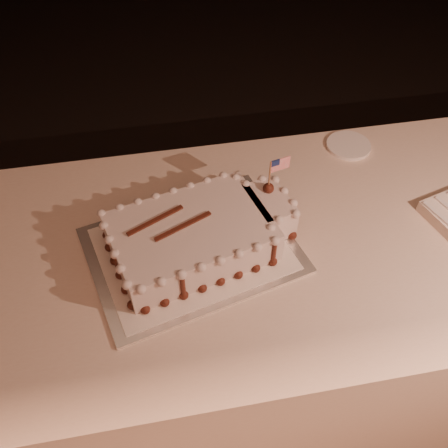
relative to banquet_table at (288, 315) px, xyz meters
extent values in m
cube|color=beige|center=(0.00, 0.00, 0.00)|extent=(2.40, 0.80, 0.75)
cube|color=white|center=(-0.28, 0.00, 0.38)|extent=(0.57, 0.48, 0.01)
cube|color=white|center=(-0.28, 0.00, 0.38)|extent=(0.51, 0.43, 0.00)
cube|color=silver|center=(-0.28, 0.00, 0.43)|extent=(0.42, 0.33, 0.09)
cube|color=silver|center=(-0.08, 0.05, 0.43)|extent=(0.12, 0.16, 0.09)
sphere|color=#552115|center=(-0.41, -0.16, 0.39)|extent=(0.02, 0.02, 0.02)
sphere|color=#552115|center=(-0.36, -0.14, 0.39)|extent=(0.02, 0.02, 0.02)
sphere|color=#552115|center=(-0.32, -0.13, 0.39)|extent=(0.02, 0.02, 0.02)
sphere|color=#552115|center=(-0.28, -0.12, 0.39)|extent=(0.02, 0.02, 0.02)
sphere|color=#552115|center=(-0.23, -0.11, 0.39)|extent=(0.02, 0.02, 0.02)
sphere|color=#552115|center=(-0.19, -0.10, 0.39)|extent=(0.02, 0.02, 0.02)
sphere|color=#552115|center=(-0.14, -0.09, 0.39)|extent=(0.02, 0.02, 0.02)
sphere|color=#552115|center=(-0.10, -0.08, 0.39)|extent=(0.02, 0.02, 0.02)
sphere|color=#552115|center=(-0.10, -0.04, 0.39)|extent=(0.02, 0.02, 0.02)
sphere|color=#552115|center=(-0.07, -0.02, 0.39)|extent=(0.02, 0.02, 0.02)
sphere|color=#552115|center=(-0.03, -0.01, 0.39)|extent=(0.02, 0.02, 0.02)
sphere|color=#552115|center=(-0.03, 0.03, 0.39)|extent=(0.02, 0.02, 0.02)
sphere|color=#552115|center=(-0.04, 0.07, 0.39)|extent=(0.02, 0.02, 0.02)
sphere|color=#552115|center=(-0.05, 0.12, 0.39)|extent=(0.02, 0.02, 0.02)
sphere|color=#552115|center=(-0.08, 0.13, 0.39)|extent=(0.02, 0.02, 0.02)
sphere|color=#552115|center=(-0.13, 0.12, 0.39)|extent=(0.02, 0.02, 0.02)
sphere|color=#552115|center=(-0.15, 0.14, 0.39)|extent=(0.02, 0.02, 0.02)
sphere|color=#552115|center=(-0.18, 0.16, 0.39)|extent=(0.02, 0.02, 0.02)
sphere|color=#552115|center=(-0.22, 0.15, 0.39)|extent=(0.02, 0.02, 0.02)
sphere|color=#552115|center=(-0.26, 0.13, 0.39)|extent=(0.02, 0.02, 0.02)
sphere|color=#552115|center=(-0.31, 0.12, 0.39)|extent=(0.02, 0.02, 0.02)
sphere|color=#552115|center=(-0.35, 0.11, 0.39)|extent=(0.02, 0.02, 0.02)
sphere|color=#552115|center=(-0.40, 0.10, 0.39)|extent=(0.02, 0.02, 0.02)
sphere|color=#552115|center=(-0.44, 0.09, 0.39)|extent=(0.02, 0.02, 0.02)
sphere|color=#552115|center=(-0.49, 0.08, 0.39)|extent=(0.02, 0.02, 0.02)
sphere|color=#552115|center=(-0.48, 0.04, 0.39)|extent=(0.02, 0.02, 0.02)
sphere|color=#552115|center=(-0.47, -0.01, 0.39)|extent=(0.02, 0.02, 0.02)
sphere|color=#552115|center=(-0.46, -0.05, 0.39)|extent=(0.02, 0.02, 0.02)
sphere|color=#552115|center=(-0.45, -0.09, 0.39)|extent=(0.02, 0.02, 0.02)
sphere|color=#552115|center=(-0.44, -0.14, 0.39)|extent=(0.02, 0.02, 0.02)
sphere|color=silver|center=(-0.41, -0.16, 0.47)|extent=(0.02, 0.02, 0.02)
sphere|color=silver|center=(-0.36, -0.14, 0.47)|extent=(0.02, 0.02, 0.02)
sphere|color=silver|center=(-0.32, -0.13, 0.47)|extent=(0.02, 0.02, 0.02)
sphere|color=silver|center=(-0.28, -0.12, 0.47)|extent=(0.02, 0.02, 0.02)
sphere|color=silver|center=(-0.23, -0.11, 0.47)|extent=(0.02, 0.02, 0.02)
sphere|color=silver|center=(-0.19, -0.10, 0.47)|extent=(0.02, 0.02, 0.02)
sphere|color=silver|center=(-0.14, -0.09, 0.47)|extent=(0.02, 0.02, 0.02)
sphere|color=silver|center=(-0.10, -0.08, 0.47)|extent=(0.02, 0.02, 0.02)
sphere|color=silver|center=(-0.10, -0.04, 0.47)|extent=(0.02, 0.02, 0.02)
sphere|color=silver|center=(-0.07, -0.02, 0.47)|extent=(0.02, 0.02, 0.02)
sphere|color=silver|center=(-0.03, -0.01, 0.47)|extent=(0.02, 0.02, 0.02)
sphere|color=silver|center=(-0.03, 0.03, 0.47)|extent=(0.02, 0.02, 0.02)
sphere|color=silver|center=(-0.04, 0.07, 0.47)|extent=(0.02, 0.02, 0.02)
sphere|color=silver|center=(-0.05, 0.12, 0.47)|extent=(0.02, 0.02, 0.02)
sphere|color=silver|center=(-0.08, 0.13, 0.47)|extent=(0.02, 0.02, 0.02)
sphere|color=silver|center=(-0.13, 0.12, 0.47)|extent=(0.02, 0.02, 0.02)
sphere|color=silver|center=(-0.15, 0.14, 0.47)|extent=(0.02, 0.02, 0.02)
sphere|color=silver|center=(-0.18, 0.16, 0.47)|extent=(0.02, 0.02, 0.02)
sphere|color=silver|center=(-0.22, 0.15, 0.47)|extent=(0.02, 0.02, 0.02)
sphere|color=silver|center=(-0.26, 0.13, 0.47)|extent=(0.02, 0.02, 0.02)
sphere|color=silver|center=(-0.31, 0.12, 0.47)|extent=(0.02, 0.02, 0.02)
sphere|color=silver|center=(-0.35, 0.11, 0.47)|extent=(0.02, 0.02, 0.02)
sphere|color=silver|center=(-0.40, 0.10, 0.47)|extent=(0.02, 0.02, 0.02)
sphere|color=silver|center=(-0.44, 0.09, 0.47)|extent=(0.02, 0.02, 0.02)
sphere|color=silver|center=(-0.49, 0.08, 0.47)|extent=(0.02, 0.02, 0.02)
sphere|color=silver|center=(-0.48, 0.04, 0.47)|extent=(0.02, 0.02, 0.02)
sphere|color=silver|center=(-0.47, -0.01, 0.47)|extent=(0.02, 0.02, 0.02)
sphere|color=silver|center=(-0.46, -0.05, 0.47)|extent=(0.02, 0.02, 0.02)
sphere|color=silver|center=(-0.45, -0.09, 0.47)|extent=(0.02, 0.02, 0.02)
sphere|color=silver|center=(-0.44, -0.14, 0.47)|extent=(0.02, 0.02, 0.02)
cylinder|color=#552115|center=(-0.32, -0.13, 0.43)|extent=(0.01, 0.01, 0.08)
sphere|color=#552115|center=(-0.32, -0.13, 0.39)|extent=(0.02, 0.02, 0.02)
cylinder|color=#552115|center=(-0.10, -0.08, 0.43)|extent=(0.01, 0.01, 0.08)
sphere|color=#552115|center=(-0.10, -0.08, 0.39)|extent=(0.02, 0.02, 0.02)
cylinder|color=#552115|center=(-0.04, 0.07, 0.43)|extent=(0.01, 0.01, 0.08)
sphere|color=#552115|center=(-0.04, 0.07, 0.39)|extent=(0.02, 0.02, 0.02)
cylinder|color=#552115|center=(-0.18, 0.16, 0.43)|extent=(0.01, 0.01, 0.08)
sphere|color=#552115|center=(-0.18, 0.16, 0.39)|extent=(0.02, 0.02, 0.02)
cylinder|color=#552115|center=(-0.40, 0.10, 0.43)|extent=(0.01, 0.01, 0.08)
sphere|color=#552115|center=(-0.40, 0.10, 0.39)|extent=(0.02, 0.02, 0.02)
cylinder|color=#552115|center=(-0.46, -0.05, 0.43)|extent=(0.01, 0.01, 0.08)
sphere|color=#552115|center=(-0.46, -0.05, 0.39)|extent=(0.02, 0.02, 0.02)
cube|color=#552115|center=(-0.36, 0.03, 0.48)|extent=(0.14, 0.08, 0.01)
cube|color=#552115|center=(-0.30, 0.00, 0.48)|extent=(0.14, 0.07, 0.01)
sphere|color=#552115|center=(-0.08, 0.08, 0.48)|extent=(0.03, 0.03, 0.03)
cylinder|color=#AC7049|center=(-0.08, 0.08, 0.51)|extent=(0.00, 0.00, 0.11)
cube|color=red|center=(-0.05, 0.09, 0.55)|extent=(0.05, 0.02, 0.04)
cube|color=navy|center=(-0.06, 0.09, 0.56)|extent=(0.02, 0.01, 0.02)
cube|color=white|center=(0.36, -0.04, 0.41)|extent=(0.06, 0.14, 0.01)
cylinder|color=white|center=(0.24, 0.32, 0.38)|extent=(0.13, 0.13, 0.01)
camera|label=1|loc=(-0.34, -0.77, 1.34)|focal=40.00mm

